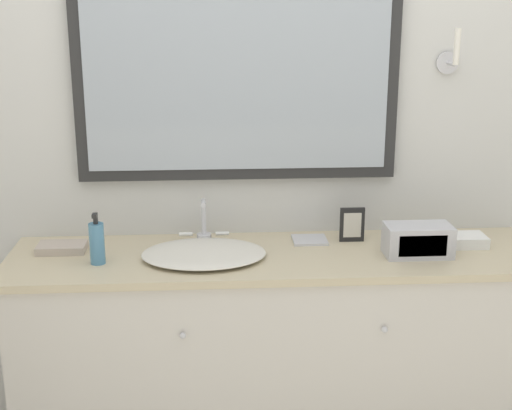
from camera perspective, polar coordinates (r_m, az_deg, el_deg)
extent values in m
cube|color=silver|center=(2.97, 1.31, 5.92)|extent=(8.00, 0.06, 2.55)
cube|color=#282828|center=(2.89, -1.49, 9.49)|extent=(1.30, 0.04, 0.76)
cube|color=#9EA8B2|center=(2.87, -1.48, 9.45)|extent=(1.21, 0.01, 0.67)
cylinder|color=silver|center=(3.04, 15.07, 10.93)|extent=(0.09, 0.01, 0.09)
cylinder|color=silver|center=(3.00, 15.37, 10.84)|extent=(0.02, 0.10, 0.02)
cylinder|color=white|center=(2.94, 15.79, 12.09)|extent=(0.02, 0.02, 0.14)
cube|color=beige|center=(2.97, 1.71, -11.84)|extent=(2.05, 0.51, 0.81)
cube|color=#C6B793|center=(2.80, 1.78, -4.20)|extent=(2.11, 0.54, 0.03)
sphere|color=silver|center=(2.62, -5.87, -10.35)|extent=(0.02, 0.02, 0.02)
sphere|color=silver|center=(2.70, 10.24, -9.79)|extent=(0.02, 0.02, 0.02)
ellipsoid|color=silver|center=(2.75, -4.20, -3.88)|extent=(0.48, 0.36, 0.03)
cylinder|color=silver|center=(2.94, -4.17, -2.59)|extent=(0.06, 0.06, 0.03)
cylinder|color=silver|center=(2.92, -4.21, -0.99)|extent=(0.02, 0.02, 0.14)
cylinder|color=silver|center=(2.86, -4.24, 0.17)|extent=(0.02, 0.07, 0.02)
cylinder|color=white|center=(2.94, -5.64, -2.34)|extent=(0.06, 0.02, 0.02)
cylinder|color=white|center=(2.94, -2.72, -2.29)|extent=(0.05, 0.02, 0.02)
cylinder|color=teal|center=(2.73, -12.60, -3.03)|extent=(0.06, 0.06, 0.16)
cylinder|color=black|center=(2.70, -12.72, -1.11)|extent=(0.02, 0.02, 0.04)
cube|color=black|center=(2.69, -12.78, -0.83)|extent=(0.02, 0.03, 0.01)
cube|color=#BCBCC1|center=(2.83, 12.83, -2.77)|extent=(0.26, 0.14, 0.12)
cube|color=black|center=(2.77, 13.20, -3.20)|extent=(0.18, 0.01, 0.08)
cube|color=black|center=(2.94, 7.69, -1.57)|extent=(0.10, 0.01, 0.14)
cube|color=beige|center=(2.93, 7.72, -1.61)|extent=(0.07, 0.00, 0.10)
cube|color=#B7A899|center=(2.92, -15.26, -3.31)|extent=(0.19, 0.12, 0.03)
cube|color=white|center=(3.00, 16.55, -2.71)|extent=(0.14, 0.12, 0.04)
cube|color=silver|center=(2.94, 4.32, -2.80)|extent=(0.14, 0.13, 0.01)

